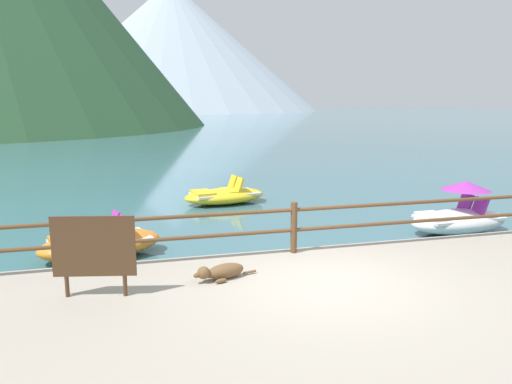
{
  "coord_description": "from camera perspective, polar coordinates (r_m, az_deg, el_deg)",
  "views": [
    {
      "loc": [
        -3.0,
        -6.93,
        3.23
      ],
      "look_at": [
        0.21,
        5.0,
        0.9
      ],
      "focal_mm": 35.45,
      "sensor_mm": 36.0,
      "label": 1
    }
  ],
  "objects": [
    {
      "name": "ground_plane",
      "position": [
        47.14,
        -11.46,
        6.54
      ],
      "size": [
        200.0,
        200.0,
        0.0
      ],
      "primitive_type": "plane",
      "color": "#3D6B75"
    },
    {
      "name": "sign_board",
      "position": [
        7.55,
        -17.84,
        -6.0
      ],
      "size": [
        1.16,
        0.3,
        1.19
      ],
      "color": "beige",
      "rests_on": "promenade_dock"
    },
    {
      "name": "promenade_dock",
      "position": [
        6.37,
        16.02,
        -18.16
      ],
      "size": [
        28.0,
        8.0,
        0.4
      ],
      "primitive_type": "cube",
      "color": "#A39989",
      "rests_on": "ground"
    },
    {
      "name": "pedal_boat_3",
      "position": [
        13.12,
        21.95,
        -2.54
      ],
      "size": [
        2.62,
        1.35,
        1.26
      ],
      "color": "white",
      "rests_on": "ground"
    },
    {
      "name": "pedal_boat_1",
      "position": [
        15.55,
        -3.62,
        -0.39
      ],
      "size": [
        2.72,
        1.67,
        0.82
      ],
      "color": "yellow",
      "rests_on": "ground"
    },
    {
      "name": "pedal_boat_2",
      "position": [
        10.82,
        -17.18,
        -5.59
      ],
      "size": [
        2.72,
        1.87,
        0.87
      ],
      "color": "orange",
      "rests_on": "ground"
    },
    {
      "name": "dock_railing",
      "position": [
        9.27,
        4.31,
        -3.36
      ],
      "size": [
        23.92,
        0.12,
        0.95
      ],
      "color": "brown",
      "rests_on": "promenade_dock"
    },
    {
      "name": "distant_peak",
      "position": [
        130.18,
        -9.44,
        15.83
      ],
      "size": [
        70.39,
        70.39,
        30.47
      ],
      "primitive_type": "cone",
      "color": "#9EADBC",
      "rests_on": "ground"
    },
    {
      "name": "dog_resting",
      "position": [
        8.07,
        -3.91,
        -8.95
      ],
      "size": [
        1.07,
        0.47,
        0.26
      ],
      "color": "brown",
      "rests_on": "promenade_dock"
    }
  ]
}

